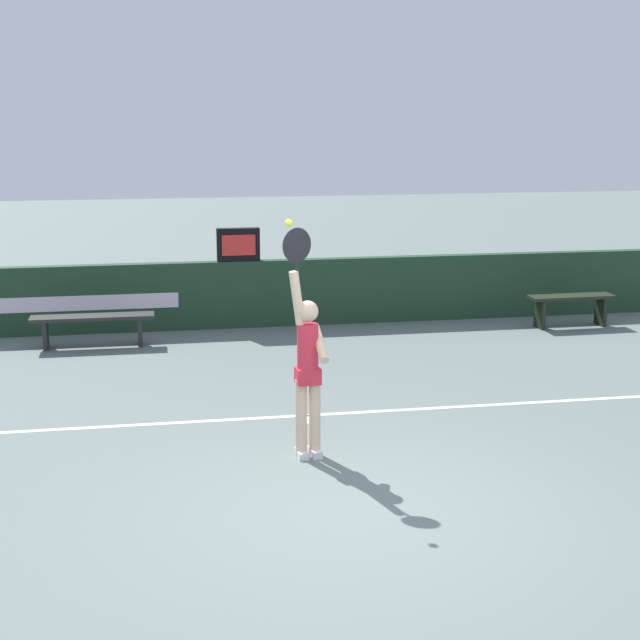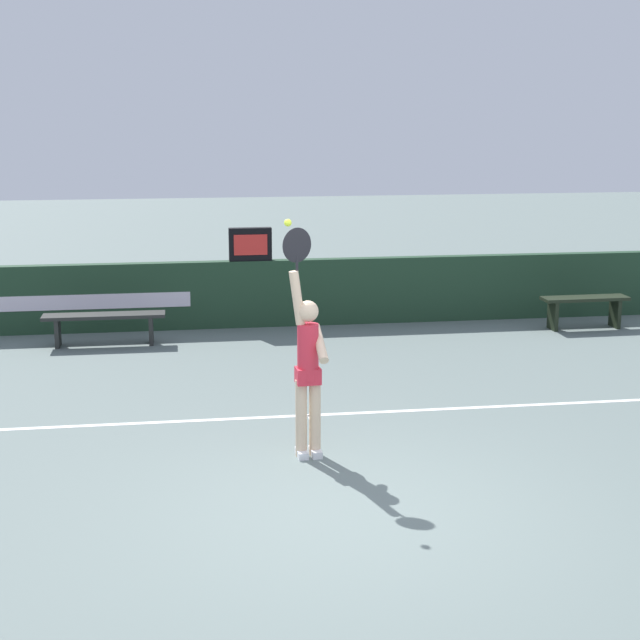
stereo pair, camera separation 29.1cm
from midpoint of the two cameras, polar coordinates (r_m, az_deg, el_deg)
ground_plane at (r=8.58m, az=3.06°, el=-11.22°), size 60.00×60.00×0.00m
court_lines at (r=8.39m, az=3.36°, el=-11.78°), size 12.09×6.04×0.00m
back_wall at (r=15.48m, az=-2.45°, el=1.58°), size 17.05×0.21×1.06m
speed_display at (r=15.32m, az=-3.56°, el=4.45°), size 0.67×0.15×0.52m
tennis_player at (r=9.59m, az=0.14°, el=-2.62°), size 0.44×0.46×2.33m
tennis_ball at (r=9.05m, az=-0.97°, el=5.72°), size 0.07×0.07×0.07m
courtside_bench_near at (r=15.91m, az=15.75°, el=0.86°), size 1.38×0.39×0.51m
courtside_bench_far at (r=14.56m, az=-11.97°, el=-0.05°), size 1.77×0.37×0.47m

